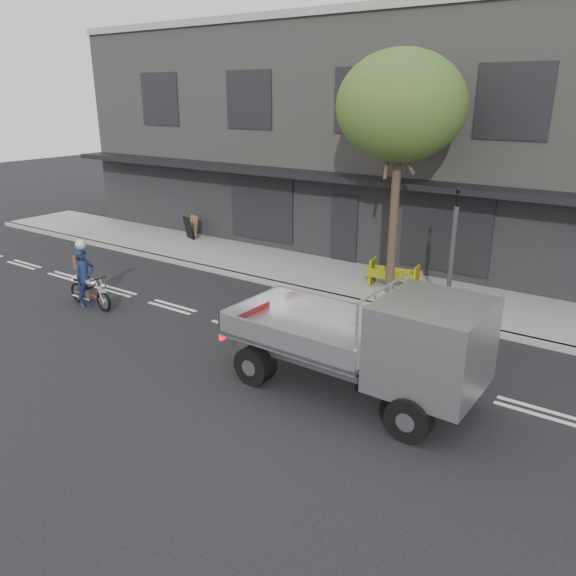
{
  "coord_description": "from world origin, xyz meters",
  "views": [
    {
      "loc": [
        8.51,
        -10.14,
        5.6
      ],
      "look_at": [
        1.17,
        0.5,
        1.12
      ],
      "focal_mm": 35.0,
      "sensor_mm": 36.0,
      "label": 1
    }
  ],
  "objects_px": {
    "sandwich_board": "(188,228)",
    "flatbed_ute": "(406,343)",
    "motorcycle": "(90,290)",
    "construction_barrier": "(391,277)",
    "traffic_light_pole": "(451,260)",
    "street_tree": "(401,107)",
    "rider": "(85,278)"
  },
  "relations": [
    {
      "from": "motorcycle",
      "to": "construction_barrier",
      "type": "xyz_separation_m",
      "value": [
        6.45,
        5.57,
        0.1
      ]
    },
    {
      "from": "rider",
      "to": "traffic_light_pole",
      "type": "bearing_deg",
      "value": -59.92
    },
    {
      "from": "street_tree",
      "to": "sandwich_board",
      "type": "distance_m",
      "value": 10.44
    },
    {
      "from": "sandwich_board",
      "to": "street_tree",
      "type": "bearing_deg",
      "value": 12.43
    },
    {
      "from": "motorcycle",
      "to": "construction_barrier",
      "type": "height_order",
      "value": "construction_barrier"
    },
    {
      "from": "traffic_light_pole",
      "to": "construction_barrier",
      "type": "distance_m",
      "value": 2.51
    },
    {
      "from": "street_tree",
      "to": "flatbed_ute",
      "type": "xyz_separation_m",
      "value": [
        2.82,
        -5.5,
        -3.95
      ]
    },
    {
      "from": "flatbed_ute",
      "to": "construction_barrier",
      "type": "height_order",
      "value": "flatbed_ute"
    },
    {
      "from": "sandwich_board",
      "to": "construction_barrier",
      "type": "bearing_deg",
      "value": 13.26
    },
    {
      "from": "rider",
      "to": "construction_barrier",
      "type": "distance_m",
      "value": 8.64
    },
    {
      "from": "sandwich_board",
      "to": "flatbed_ute",
      "type": "bearing_deg",
      "value": -9.06
    },
    {
      "from": "traffic_light_pole",
      "to": "rider",
      "type": "xyz_separation_m",
      "value": [
        -8.64,
        -4.58,
        -0.84
      ]
    },
    {
      "from": "motorcycle",
      "to": "traffic_light_pole",
      "type": "bearing_deg",
      "value": 30.5
    },
    {
      "from": "rider",
      "to": "sandwich_board",
      "type": "relative_size",
      "value": 1.81
    },
    {
      "from": "traffic_light_pole",
      "to": "motorcycle",
      "type": "height_order",
      "value": "traffic_light_pole"
    },
    {
      "from": "street_tree",
      "to": "rider",
      "type": "height_order",
      "value": "street_tree"
    },
    {
      "from": "motorcycle",
      "to": "construction_barrier",
      "type": "relative_size",
      "value": 1.2
    },
    {
      "from": "rider",
      "to": "flatbed_ute",
      "type": "height_order",
      "value": "flatbed_ute"
    },
    {
      "from": "construction_barrier",
      "to": "flatbed_ute",
      "type": "bearing_deg",
      "value": -63.14
    },
    {
      "from": "traffic_light_pole",
      "to": "sandwich_board",
      "type": "xyz_separation_m",
      "value": [
        -11.24,
        2.12,
        -1.05
      ]
    },
    {
      "from": "traffic_light_pole",
      "to": "sandwich_board",
      "type": "bearing_deg",
      "value": 169.3
    },
    {
      "from": "street_tree",
      "to": "flatbed_ute",
      "type": "bearing_deg",
      "value": -62.89
    },
    {
      "from": "street_tree",
      "to": "flatbed_ute",
      "type": "relative_size",
      "value": 1.33
    },
    {
      "from": "flatbed_ute",
      "to": "construction_barrier",
      "type": "relative_size",
      "value": 3.4
    },
    {
      "from": "motorcycle",
      "to": "construction_barrier",
      "type": "distance_m",
      "value": 8.53
    },
    {
      "from": "street_tree",
      "to": "construction_barrier",
      "type": "distance_m",
      "value": 4.71
    },
    {
      "from": "flatbed_ute",
      "to": "construction_barrier",
      "type": "bearing_deg",
      "value": 118.03
    },
    {
      "from": "construction_barrier",
      "to": "sandwich_board",
      "type": "xyz_separation_m",
      "value": [
        -9.2,
        1.13,
        0.03
      ]
    },
    {
      "from": "street_tree",
      "to": "sandwich_board",
      "type": "relative_size",
      "value": 7.52
    },
    {
      "from": "traffic_light_pole",
      "to": "sandwich_board",
      "type": "relative_size",
      "value": 3.9
    },
    {
      "from": "rider",
      "to": "street_tree",
      "type": "bearing_deg",
      "value": -48.58
    },
    {
      "from": "rider",
      "to": "flatbed_ute",
      "type": "bearing_deg",
      "value": -88.28
    }
  ]
}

